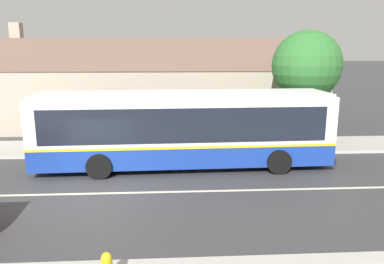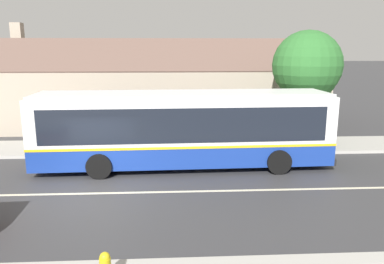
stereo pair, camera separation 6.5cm
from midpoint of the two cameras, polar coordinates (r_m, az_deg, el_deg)
The scene contains 8 objects.
ground_plane at distance 13.72m, azimuth -14.78°, elevation -9.07°, with size 300.00×300.00×0.00m, color #38383A.
sidewalk_far at distance 19.33m, azimuth -11.37°, elevation -2.36°, with size 60.00×3.00×0.15m, color #ADAAA3.
lane_divider_stripe at distance 13.72m, azimuth -14.78°, elevation -9.05°, with size 60.00×0.16×0.01m, color beige.
community_building at distance 26.38m, azimuth -10.65°, elevation 5.77°, with size 26.38×8.94×6.71m.
transit_bus at distance 15.75m, azimuth -1.38°, elevation 0.68°, with size 12.38×2.99×3.21m.
bench_by_building at distance 19.35m, azimuth -19.05°, elevation -1.25°, with size 1.83×0.51×0.94m.
street_tree_primary at distance 20.41m, azimuth 17.17°, elevation 9.26°, with size 3.54×3.54×5.92m.
bus_stop_sign at distance 19.41m, azimuth 20.13°, elevation 1.92°, with size 0.36×0.07×2.40m.
Camera 1 is at (2.70, -12.50, 4.94)m, focal length 35.00 mm.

